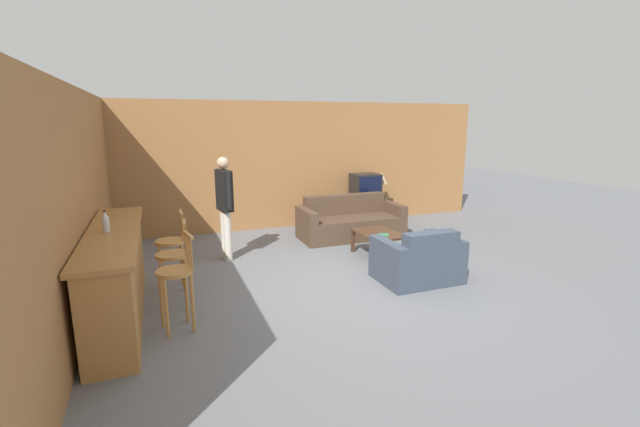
% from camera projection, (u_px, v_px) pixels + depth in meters
% --- Properties ---
extents(ground_plane, '(24.00, 24.00, 0.00)m').
position_uv_depth(ground_plane, '(352.00, 285.00, 5.86)').
color(ground_plane, slate).
extents(wall_back, '(9.40, 0.08, 2.60)m').
position_uv_depth(wall_back, '(279.00, 166.00, 8.84)').
color(wall_back, '#9E6B3D').
rests_on(wall_back, ground_plane).
extents(wall_left, '(0.08, 8.56, 2.60)m').
position_uv_depth(wall_left, '(90.00, 191.00, 5.62)').
color(wall_left, '#9E6B3D').
rests_on(wall_left, ground_plane).
extents(bar_counter, '(0.55, 2.77, 1.01)m').
position_uv_depth(bar_counter, '(117.00, 274.00, 4.85)').
color(bar_counter, '#A87038').
rests_on(bar_counter, ground_plane).
extents(bar_chair_near, '(0.44, 0.44, 1.05)m').
position_uv_depth(bar_chair_near, '(177.00, 279.00, 4.51)').
color(bar_chair_near, '#B77F42').
rests_on(bar_chair_near, ground_plane).
extents(bar_chair_mid, '(0.39, 0.39, 1.05)m').
position_uv_depth(bar_chair_mid, '(174.00, 262.00, 5.07)').
color(bar_chair_mid, '#B77F42').
rests_on(bar_chair_mid, ground_plane).
extents(bar_chair_far, '(0.39, 0.39, 1.05)m').
position_uv_depth(bar_chair_far, '(172.00, 248.00, 5.63)').
color(bar_chair_far, '#B77F42').
rests_on(bar_chair_far, ground_plane).
extents(couch_far, '(1.98, 0.87, 0.79)m').
position_uv_depth(couch_far, '(350.00, 222.00, 8.26)').
color(couch_far, '#4C3828').
rests_on(couch_far, ground_plane).
extents(armchair_near, '(1.09, 0.82, 0.77)m').
position_uv_depth(armchair_near, '(418.00, 261.00, 5.97)').
color(armchair_near, '#384251').
rests_on(armchair_near, ground_plane).
extents(coffee_table, '(0.63, 0.87, 0.41)m').
position_uv_depth(coffee_table, '(378.00, 236.00, 7.04)').
color(coffee_table, '#472D1E').
rests_on(coffee_table, ground_plane).
extents(tv_unit, '(1.11, 0.51, 0.57)m').
position_uv_depth(tv_unit, '(365.00, 211.00, 9.31)').
color(tv_unit, '#2D2319').
rests_on(tv_unit, ground_plane).
extents(tv, '(0.57, 0.48, 0.53)m').
position_uv_depth(tv, '(365.00, 186.00, 9.19)').
color(tv, black).
rests_on(tv, tv_unit).
extents(bottle, '(0.08, 0.08, 0.24)m').
position_uv_depth(bottle, '(106.00, 222.00, 4.68)').
color(bottle, silver).
rests_on(bottle, bar_counter).
extents(book_on_table, '(0.22, 0.22, 0.02)m').
position_uv_depth(book_on_table, '(383.00, 235.00, 6.83)').
color(book_on_table, '#33704C').
rests_on(book_on_table, coffee_table).
extents(table_lamp, '(0.28, 0.28, 0.54)m').
position_uv_depth(table_lamp, '(382.00, 179.00, 9.31)').
color(table_lamp, brown).
rests_on(table_lamp, tv_unit).
extents(person_by_window, '(0.23, 0.50, 1.66)m').
position_uv_depth(person_by_window, '(225.00, 202.00, 6.76)').
color(person_by_window, silver).
rests_on(person_by_window, ground_plane).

